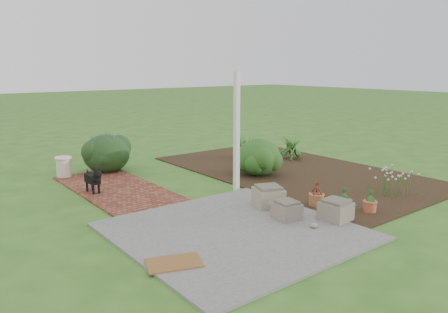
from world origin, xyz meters
TOP-DOWN VIEW (x-y plane):
  - ground at (0.00, 0.00)m, footprint 80.00×80.00m
  - concrete_patio at (-1.25, -1.75)m, footprint 3.50×3.50m
  - brick_path at (-1.70, 1.75)m, footprint 1.60×3.50m
  - garden_bed at (2.50, 0.50)m, footprint 4.00×7.00m
  - veranda_post at (0.30, 0.10)m, footprint 0.10×0.10m
  - stone_trough_near at (0.40, -2.43)m, footprint 0.50×0.50m
  - stone_trough_mid at (-0.20, -1.87)m, footprint 0.45×0.45m
  - stone_trough_far at (0.02, -1.19)m, footprint 0.65×0.65m
  - coir_doormat at (-2.66, -2.20)m, footprint 0.84×0.68m
  - black_dog at (-2.23, 1.64)m, footprint 0.21×0.60m
  - cream_ceramic_urn at (-2.26, 3.41)m, footprint 0.40×0.40m
  - evergreen_shrub at (1.54, 0.78)m, footprint 1.13×1.13m
  - agapanthus_clump_back at (3.49, 1.56)m, footprint 1.06×1.06m
  - agapanthus_clump_front at (2.50, 2.43)m, footprint 1.12×1.12m
  - pink_flower_patch at (2.54, -2.11)m, footprint 1.01×1.01m
  - terracotta_pot_bronze at (0.78, -1.69)m, footprint 0.29×0.29m
  - terracotta_pot_small_left at (1.02, -2.13)m, footprint 0.28×0.28m
  - terracotta_pot_small_right at (1.26, -2.52)m, footprint 0.28×0.28m
  - purple_flowering_bush at (-1.21, 3.38)m, footprint 1.36×1.36m

SIDE VIEW (x-z plane):
  - ground at x=0.00m, z-range 0.00..0.00m
  - garden_bed at x=2.50m, z-range 0.00..0.03m
  - concrete_patio at x=-1.25m, z-range 0.00..0.04m
  - brick_path at x=-1.70m, z-range 0.00..0.04m
  - coir_doormat at x=-2.66m, z-range 0.04..0.06m
  - terracotta_pot_small_left at x=1.02m, z-range 0.03..0.22m
  - terracotta_pot_small_right at x=1.26m, z-range 0.03..0.23m
  - terracotta_pot_bronze at x=0.78m, z-range 0.03..0.25m
  - stone_trough_mid at x=-0.20m, z-range 0.04..0.31m
  - stone_trough_near at x=0.40m, z-range 0.04..0.35m
  - stone_trough_far at x=0.02m, z-range 0.04..0.37m
  - cream_ceramic_urn at x=-2.26m, z-range 0.04..0.50m
  - pink_flower_patch at x=2.54m, z-range 0.03..0.59m
  - black_dog at x=-2.23m, z-range 0.09..0.60m
  - agapanthus_clump_front at x=2.50m, z-range 0.03..0.81m
  - agapanthus_clump_back at x=3.49m, z-range 0.03..0.82m
  - evergreen_shrub at x=1.54m, z-range 0.03..0.92m
  - purple_flowering_bush at x=-1.21m, z-range 0.00..0.97m
  - veranda_post at x=0.30m, z-range 0.00..2.50m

